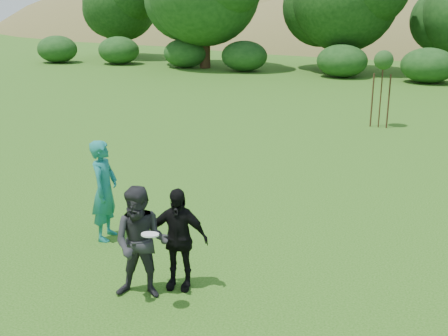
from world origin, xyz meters
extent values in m
plane|color=#19470C|center=(0.00, 0.00, 0.00)|extent=(120.00, 120.00, 0.00)
imported|color=#19726B|center=(-1.60, 0.85, 1.02)|extent=(0.66, 0.84, 2.04)
imported|color=#262629|center=(0.36, -0.79, 0.94)|extent=(1.10, 0.98, 1.88)
imported|color=black|center=(0.72, -0.27, 0.88)|extent=(1.10, 0.66, 1.75)
cylinder|color=white|center=(0.74, -1.10, 1.28)|extent=(0.27, 0.27, 0.06)
cylinder|color=#3C2517|center=(1.39, 13.50, 1.25)|extent=(0.05, 0.05, 2.50)
sphere|color=#214719|center=(1.39, 13.50, 2.50)|extent=(0.70, 0.70, 0.70)
cylinder|color=#402719|center=(1.09, 13.50, 1.00)|extent=(0.06, 0.06, 2.00)
cylinder|color=#3C2517|center=(1.69, 13.50, 1.00)|extent=(0.06, 0.06, 2.00)
ellipsoid|color=olive|center=(-25.00, 70.00, -12.10)|extent=(110.00, 70.00, 44.00)
ellipsoid|color=olive|center=(-5.00, 58.00, -7.70)|extent=(80.00, 50.00, 28.00)
cylinder|color=#3A2616|center=(-22.00, 30.00, 1.31)|extent=(0.65, 0.65, 2.62)
sphere|color=#194214|center=(-22.00, 30.00, 4.22)|extent=(5.80, 5.80, 5.80)
cylinder|color=#3A2616|center=(-13.00, 27.00, 1.57)|extent=(0.73, 0.73, 3.15)
cylinder|color=#3A2616|center=(-4.00, 29.00, 1.40)|extent=(0.68, 0.68, 2.80)
camera|label=1|loc=(5.10, -7.60, 4.69)|focal=45.00mm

